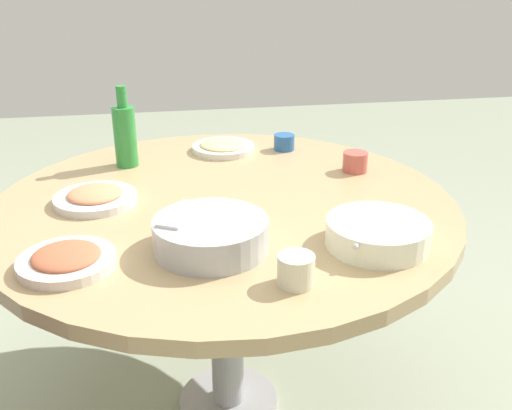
{
  "coord_description": "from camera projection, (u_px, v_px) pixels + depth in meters",
  "views": [
    {
      "loc": [
        1.52,
        -0.17,
        1.39
      ],
      "look_at": [
        0.16,
        0.07,
        0.79
      ],
      "focal_mm": 40.88,
      "sensor_mm": 36.0,
      "label": 1
    }
  ],
  "objects": [
    {
      "name": "ground",
      "position": [
        229.0,
        404.0,
        1.95
      ],
      "size": [
        8.0,
        8.0,
        0.0
      ],
      "primitive_type": "plane",
      "color": "gray"
    },
    {
      "name": "tea_cup_near",
      "position": [
        355.0,
        162.0,
        1.86
      ],
      "size": [
        0.08,
        0.08,
        0.06
      ],
      "primitive_type": "cylinder",
      "color": "#BF554A",
      "rests_on": "round_dining_table"
    },
    {
      "name": "tea_cup_far",
      "position": [
        296.0,
        270.0,
        1.22
      ],
      "size": [
        0.08,
        0.08,
        0.07
      ],
      "primitive_type": "cylinder",
      "color": "beige",
      "rests_on": "round_dining_table"
    },
    {
      "name": "round_dining_table",
      "position": [
        224.0,
        226.0,
        1.69
      ],
      "size": [
        1.32,
        1.32,
        0.75
      ],
      "color": "#99999E",
      "rests_on": "ground"
    },
    {
      "name": "rice_bowl",
      "position": [
        211.0,
        234.0,
        1.37
      ],
      "size": [
        0.27,
        0.27,
        0.09
      ],
      "color": "#B2B5BA",
      "rests_on": "round_dining_table"
    },
    {
      "name": "green_bottle",
      "position": [
        125.0,
        134.0,
        1.88
      ],
      "size": [
        0.07,
        0.07,
        0.26
      ],
      "color": "#2D8939",
      "rests_on": "round_dining_table"
    },
    {
      "name": "dish_tofu_braise",
      "position": [
        67.0,
        260.0,
        1.3
      ],
      "size": [
        0.22,
        0.22,
        0.04
      ],
      "color": "silver",
      "rests_on": "round_dining_table"
    },
    {
      "name": "tea_cup_side",
      "position": [
        284.0,
        142.0,
        2.07
      ],
      "size": [
        0.07,
        0.07,
        0.05
      ],
      "primitive_type": "cylinder",
      "color": "#285B9C",
      "rests_on": "round_dining_table"
    },
    {
      "name": "dish_shrimp",
      "position": [
        95.0,
        197.0,
        1.63
      ],
      "size": [
        0.23,
        0.23,
        0.04
      ],
      "color": "silver",
      "rests_on": "round_dining_table"
    },
    {
      "name": "soup_bowl",
      "position": [
        378.0,
        234.0,
        1.39
      ],
      "size": [
        0.25,
        0.25,
        0.06
      ],
      "color": "white",
      "rests_on": "round_dining_table"
    },
    {
      "name": "dish_noodles",
      "position": [
        223.0,
        147.0,
        2.06
      ],
      "size": [
        0.22,
        0.22,
        0.04
      ],
      "color": "silver",
      "rests_on": "round_dining_table"
    }
  ]
}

